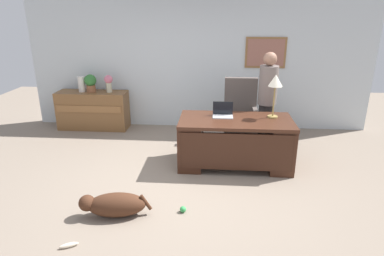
{
  "coord_description": "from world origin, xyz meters",
  "views": [
    {
      "loc": [
        0.4,
        -4.28,
        2.39
      ],
      "look_at": [
        0.05,
        0.3,
        0.75
      ],
      "focal_mm": 31.13,
      "sensor_mm": 36.0,
      "label": 1
    }
  ],
  "objects_px": {
    "person_standing": "(267,100)",
    "dog_lying": "(114,205)",
    "desk_lamp": "(275,83)",
    "vase_empty": "(82,84)",
    "laptop": "(223,113)",
    "desk": "(235,141)",
    "armchair": "(240,116)",
    "vase_with_flowers": "(109,82)",
    "dog_toy_plush": "(69,245)",
    "credenza": "(93,110)",
    "dog_toy_ball": "(183,209)",
    "potted_plant": "(90,82)"
  },
  "relations": [
    {
      "from": "desk_lamp",
      "to": "armchair",
      "type": "bearing_deg",
      "value": 117.68
    },
    {
      "from": "desk_lamp",
      "to": "credenza",
      "type": "bearing_deg",
      "value": 157.73
    },
    {
      "from": "desk_lamp",
      "to": "vase_empty",
      "type": "xyz_separation_m",
      "value": [
        -3.66,
        1.42,
        -0.38
      ]
    },
    {
      "from": "dog_toy_ball",
      "to": "dog_toy_plush",
      "type": "distance_m",
      "value": 1.37
    },
    {
      "from": "credenza",
      "to": "potted_plant",
      "type": "bearing_deg",
      "value": 44.74
    },
    {
      "from": "dog_lying",
      "to": "dog_toy_ball",
      "type": "height_order",
      "value": "dog_lying"
    },
    {
      "from": "armchair",
      "to": "potted_plant",
      "type": "xyz_separation_m",
      "value": [
        -3.03,
        0.57,
        0.46
      ]
    },
    {
      "from": "armchair",
      "to": "dog_toy_ball",
      "type": "xyz_separation_m",
      "value": [
        -0.83,
        -2.42,
        -0.49
      ]
    },
    {
      "from": "vase_with_flowers",
      "to": "potted_plant",
      "type": "distance_m",
      "value": 0.38
    },
    {
      "from": "dog_toy_ball",
      "to": "person_standing",
      "type": "bearing_deg",
      "value": 59.82
    },
    {
      "from": "person_standing",
      "to": "desk_lamp",
      "type": "height_order",
      "value": "person_standing"
    },
    {
      "from": "person_standing",
      "to": "potted_plant",
      "type": "bearing_deg",
      "value": 166.72
    },
    {
      "from": "person_standing",
      "to": "desk",
      "type": "bearing_deg",
      "value": -126.15
    },
    {
      "from": "dog_lying",
      "to": "vase_with_flowers",
      "type": "distance_m",
      "value": 3.38
    },
    {
      "from": "armchair",
      "to": "vase_empty",
      "type": "height_order",
      "value": "armchair"
    },
    {
      "from": "dog_lying",
      "to": "potted_plant",
      "type": "bearing_deg",
      "value": 113.6
    },
    {
      "from": "desk",
      "to": "credenza",
      "type": "height_order",
      "value": "credenza"
    },
    {
      "from": "dog_toy_ball",
      "to": "dog_toy_plush",
      "type": "relative_size",
      "value": 0.39
    },
    {
      "from": "desk",
      "to": "dog_toy_plush",
      "type": "distance_m",
      "value": 2.85
    },
    {
      "from": "person_standing",
      "to": "dog_lying",
      "type": "height_order",
      "value": "person_standing"
    },
    {
      "from": "vase_empty",
      "to": "vase_with_flowers",
      "type": "bearing_deg",
      "value": 0.0
    },
    {
      "from": "desk_lamp",
      "to": "vase_empty",
      "type": "bearing_deg",
      "value": 158.76
    },
    {
      "from": "person_standing",
      "to": "desk_lamp",
      "type": "bearing_deg",
      "value": -88.66
    },
    {
      "from": "armchair",
      "to": "dog_toy_plush",
      "type": "height_order",
      "value": "armchair"
    },
    {
      "from": "desk",
      "to": "armchair",
      "type": "xyz_separation_m",
      "value": [
        0.14,
        1.02,
        0.1
      ]
    },
    {
      "from": "person_standing",
      "to": "laptop",
      "type": "xyz_separation_m",
      "value": [
        -0.77,
        -0.61,
        -0.06
      ]
    },
    {
      "from": "vase_with_flowers",
      "to": "desk",
      "type": "bearing_deg",
      "value": -32.4
    },
    {
      "from": "dog_lying",
      "to": "dog_toy_plush",
      "type": "xyz_separation_m",
      "value": [
        -0.31,
        -0.61,
        -0.13
      ]
    },
    {
      "from": "armchair",
      "to": "person_standing",
      "type": "height_order",
      "value": "person_standing"
    },
    {
      "from": "armchair",
      "to": "dog_lying",
      "type": "height_order",
      "value": "armchair"
    },
    {
      "from": "person_standing",
      "to": "potted_plant",
      "type": "xyz_separation_m",
      "value": [
        -3.46,
        0.82,
        0.09
      ]
    },
    {
      "from": "armchair",
      "to": "dog_toy_plush",
      "type": "distance_m",
      "value": 3.76
    },
    {
      "from": "armchair",
      "to": "person_standing",
      "type": "xyz_separation_m",
      "value": [
        0.43,
        -0.24,
        0.37
      ]
    },
    {
      "from": "armchair",
      "to": "vase_with_flowers",
      "type": "bearing_deg",
      "value": 167.81
    },
    {
      "from": "dog_toy_ball",
      "to": "desk",
      "type": "bearing_deg",
      "value": 63.51
    },
    {
      "from": "desk_lamp",
      "to": "dog_toy_ball",
      "type": "bearing_deg",
      "value": -129.24
    },
    {
      "from": "desk_lamp",
      "to": "potted_plant",
      "type": "distance_m",
      "value": 3.77
    },
    {
      "from": "desk_lamp",
      "to": "dog_toy_ball",
      "type": "distance_m",
      "value": 2.39
    },
    {
      "from": "laptop",
      "to": "vase_empty",
      "type": "height_order",
      "value": "vase_empty"
    },
    {
      "from": "credenza",
      "to": "armchair",
      "type": "xyz_separation_m",
      "value": [
        3.03,
        -0.57,
        0.13
      ]
    },
    {
      "from": "dog_toy_plush",
      "to": "vase_with_flowers",
      "type": "bearing_deg",
      "value": 100.19
    },
    {
      "from": "dog_toy_plush",
      "to": "credenza",
      "type": "bearing_deg",
      "value": 105.75
    },
    {
      "from": "desk_lamp",
      "to": "vase_with_flowers",
      "type": "bearing_deg",
      "value": 155.28
    },
    {
      "from": "armchair",
      "to": "vase_empty",
      "type": "distance_m",
      "value": 3.3
    },
    {
      "from": "laptop",
      "to": "dog_lying",
      "type": "bearing_deg",
      "value": -127.83
    },
    {
      "from": "laptop",
      "to": "dog_toy_plush",
      "type": "bearing_deg",
      "value": -125.33
    },
    {
      "from": "person_standing",
      "to": "dog_toy_plush",
      "type": "distance_m",
      "value": 3.88
    },
    {
      "from": "dog_lying",
      "to": "dog_toy_ball",
      "type": "xyz_separation_m",
      "value": [
        0.83,
        0.14,
        -0.12
      ]
    },
    {
      "from": "vase_with_flowers",
      "to": "dog_toy_plush",
      "type": "bearing_deg",
      "value": -79.81
    },
    {
      "from": "vase_empty",
      "to": "dog_toy_ball",
      "type": "bearing_deg",
      "value": -51.36
    }
  ]
}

